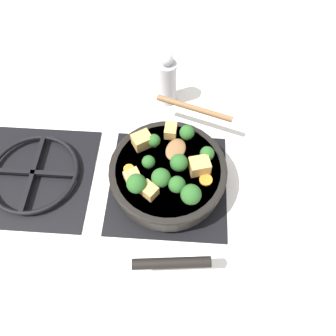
{
  "coord_description": "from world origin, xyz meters",
  "views": [
    {
      "loc": [
        -0.39,
        -0.03,
        0.78
      ],
      "look_at": [
        0.0,
        0.0,
        0.09
      ],
      "focal_mm": 35.0,
      "sensor_mm": 36.0,
      "label": 1
    }
  ],
  "objects": [
    {
      "name": "tofu_cube_center_large",
      "position": [
        -0.04,
        0.08,
        0.1
      ],
      "size": [
        0.04,
        0.05,
        0.03
      ],
      "primitive_type": "cube",
      "rotation": [
        0.0,
        0.0,
        2.09
      ],
      "color": "tan",
      "rests_on": "skillet_pan"
    },
    {
      "name": "broccoli_floret_center_top",
      "position": [
        0.0,
        -0.03,
        0.12
      ],
      "size": [
        0.04,
        0.04,
        0.05
      ],
      "color": "#709956",
      "rests_on": "skillet_pan"
    },
    {
      "name": "broccoli_floret_west_rim",
      "position": [
        -0.06,
        -0.02,
        0.11
      ],
      "size": [
        0.04,
        0.04,
        0.05
      ],
      "color": "#709956",
      "rests_on": "skillet_pan"
    },
    {
      "name": "carrot_slice_orange_thin",
      "position": [
        -0.03,
        -0.09,
        0.09
      ],
      "size": [
        0.03,
        0.03,
        0.01
      ],
      "primitive_type": "cylinder",
      "color": "orange",
      "rests_on": "skillet_pan"
    },
    {
      "name": "carrot_slice_near_center",
      "position": [
        -0.01,
        0.09,
        0.09
      ],
      "size": [
        0.03,
        0.03,
        0.01
      ],
      "primitive_type": "cylinder",
      "color": "orange",
      "rests_on": "skillet_pan"
    },
    {
      "name": "tofu_cube_back_piece",
      "position": [
        0.06,
        0.07,
        0.11
      ],
      "size": [
        0.06,
        0.06,
        0.04
      ],
      "primitive_type": "cube",
      "rotation": [
        0.0,
        0.0,
        2.13
      ],
      "color": "tan",
      "rests_on": "skillet_pan"
    },
    {
      "name": "tofu_cube_east_chunk",
      "position": [
        -0.0,
        -0.08,
        0.11
      ],
      "size": [
        0.05,
        0.06,
        0.04
      ],
      "primitive_type": "cube",
      "rotation": [
        0.0,
        0.0,
        4.98
      ],
      "color": "tan",
      "rests_on": "skillet_pan"
    },
    {
      "name": "broccoli_floret_near_spoon",
      "position": [
        0.06,
        0.04,
        0.11
      ],
      "size": [
        0.03,
        0.03,
        0.04
      ],
      "color": "#709956",
      "rests_on": "skillet_pan"
    },
    {
      "name": "wooden_spoon",
      "position": [
        0.12,
        -0.04,
        0.1
      ],
      "size": [
        0.21,
        0.21,
        0.02
      ],
      "color": "brown",
      "rests_on": "skillet_pan"
    },
    {
      "name": "broccoli_floret_east_rim",
      "position": [
        0.03,
        -0.09,
        0.11
      ],
      "size": [
        0.04,
        0.04,
        0.04
      ],
      "color": "#709956",
      "rests_on": "skillet_pan"
    },
    {
      "name": "front_burner_grate",
      "position": [
        0.0,
        0.0,
        0.01
      ],
      "size": [
        0.31,
        0.31,
        0.03
      ],
      "color": "black",
      "rests_on": "ground_plane"
    },
    {
      "name": "rear_burner_grate",
      "position": [
        0.0,
        0.36,
        0.01
      ],
      "size": [
        0.31,
        0.31,
        0.03
      ],
      "color": "black",
      "rests_on": "ground_plane"
    },
    {
      "name": "broccoli_floret_south_cluster",
      "position": [
        -0.0,
        0.05,
        0.11
      ],
      "size": [
        0.03,
        0.03,
        0.04
      ],
      "color": "#709956",
      "rests_on": "skillet_pan"
    },
    {
      "name": "ground_plane",
      "position": [
        0.0,
        0.0,
        0.0
      ],
      "size": [
        2.4,
        2.4,
        0.0
      ],
      "primitive_type": "plane",
      "color": "white"
    },
    {
      "name": "skillet_pan",
      "position": [
        -0.0,
        -0.0,
        0.06
      ],
      "size": [
        0.39,
        0.29,
        0.06
      ],
      "color": "black",
      "rests_on": "front_burner_grate"
    },
    {
      "name": "broccoli_floret_north_edge",
      "position": [
        -0.08,
        -0.06,
        0.12
      ],
      "size": [
        0.05,
        0.05,
        0.05
      ],
      "color": "#709956",
      "rests_on": "skillet_pan"
    },
    {
      "name": "pepper_mill",
      "position": [
        0.29,
        0.02,
        0.08
      ],
      "size": [
        0.06,
        0.06,
        0.18
      ],
      "color": "#B2B2B7",
      "rests_on": "ground_plane"
    },
    {
      "name": "tofu_cube_west_chunk",
      "position": [
        0.1,
        -0.0,
        0.1
      ],
      "size": [
        0.04,
        0.03,
        0.03
      ],
      "primitive_type": "cube",
      "rotation": [
        0.0,
        0.0,
        6.22
      ],
      "color": "tan",
      "rests_on": "skillet_pan"
    },
    {
      "name": "tofu_cube_near_handle",
      "position": [
        -0.07,
        0.04,
        0.1
      ],
      "size": [
        0.05,
        0.05,
        0.03
      ],
      "primitive_type": "cube",
      "rotation": [
        0.0,
        0.0,
        0.92
      ],
      "color": "tan",
      "rests_on": "skillet_pan"
    },
    {
      "name": "broccoli_floret_mid_floret",
      "position": [
        -0.06,
        0.07,
        0.12
      ],
      "size": [
        0.05,
        0.05,
        0.05
      ],
      "color": "#709956",
      "rests_on": "skillet_pan"
    },
    {
      "name": "broccoli_floret_tall_stem",
      "position": [
        -0.04,
        0.01,
        0.12
      ],
      "size": [
        0.05,
        0.05,
        0.05
      ],
      "color": "#709956",
      "rests_on": "skillet_pan"
    },
    {
      "name": "broccoli_floret_small_inner",
      "position": [
        0.09,
        -0.04,
        0.11
      ],
      "size": [
        0.04,
        0.04,
        0.05
      ],
      "color": "#709956",
      "rests_on": "skillet_pan"
    }
  ]
}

